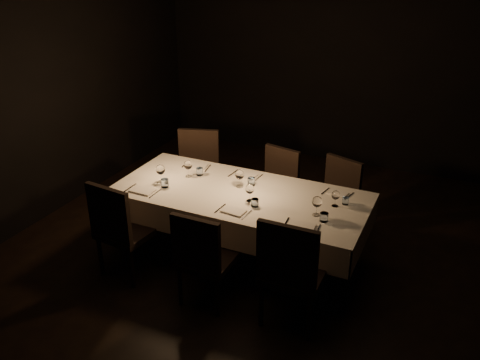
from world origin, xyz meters
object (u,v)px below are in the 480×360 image
at_px(dining_table, 240,199).
at_px(chair_far_right, 336,196).
at_px(chair_near_center, 203,255).
at_px(chair_near_right, 291,269).
at_px(chair_near_left, 121,226).
at_px(chair_far_center, 276,184).
at_px(chair_far_left, 197,169).

relative_size(dining_table, chair_far_right, 2.76).
height_order(chair_near_center, chair_near_right, chair_near_right).
distance_m(chair_near_left, chair_near_right, 1.72).
height_order(dining_table, chair_near_center, chair_near_center).
bearing_deg(chair_near_left, chair_far_center, -115.97).
xyz_separation_m(chair_near_left, chair_far_right, (1.68, 1.59, -0.05)).
bearing_deg(chair_near_right, chair_near_center, 4.77).
relative_size(chair_near_center, chair_far_center, 1.04).
bearing_deg(chair_far_center, chair_near_left, -109.79).
bearing_deg(chair_far_center, chair_near_right, -52.71).
xyz_separation_m(chair_far_center, chair_far_right, (0.69, 0.01, -0.00)).
bearing_deg(chair_near_right, dining_table, -43.03).
height_order(chair_near_right, chair_far_left, chair_near_right).
bearing_deg(chair_near_center, chair_far_left, -59.16).
distance_m(dining_table, chair_far_center, 0.84).
bearing_deg(chair_near_left, chair_far_right, -130.52).
relative_size(chair_near_center, chair_near_right, 0.91).
bearing_deg(chair_far_left, chair_near_center, -77.20).
relative_size(dining_table, chair_near_right, 2.39).
height_order(chair_near_left, chair_far_right, chair_near_left).
height_order(chair_near_left, chair_far_left, chair_near_left).
distance_m(chair_near_left, chair_far_center, 1.86).
distance_m(chair_far_center, chair_far_right, 0.69).
bearing_deg(chair_near_left, chair_near_center, -177.92).
xyz_separation_m(chair_near_center, chair_near_right, (0.79, 0.07, 0.05)).
bearing_deg(chair_far_right, dining_table, -113.78).
distance_m(chair_near_center, chair_far_right, 1.81).
xyz_separation_m(chair_near_right, chair_far_left, (-1.71, 1.48, -0.02)).
distance_m(dining_table, chair_far_right, 1.15).
xyz_separation_m(chair_near_center, chair_far_center, (0.06, 1.64, -0.02)).
bearing_deg(chair_near_left, chair_far_left, -84.17).
bearing_deg(chair_near_center, dining_table, -88.45).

